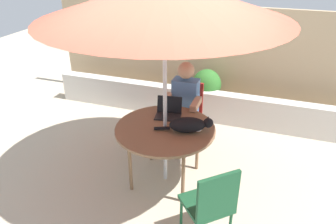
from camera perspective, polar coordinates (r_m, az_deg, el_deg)
The scene contains 10 objects.
ground_plane at distance 4.08m, azimuth -0.47°, elevation -11.57°, with size 14.00×14.00×0.00m, color #BCAD93.
fence_back at distance 5.61m, azimuth 7.25°, elevation 9.56°, with size 5.56×0.08×1.72m, color tan.
planter_wall_low at distance 5.28m, azimuth 5.43°, elevation 1.33°, with size 5.00×0.20×0.50m, color beige.
patio_table at distance 3.69m, azimuth -0.50°, elevation -3.46°, with size 1.14×1.14×0.72m.
chair_occupied at distance 4.52m, azimuth 3.33°, elevation 0.60°, with size 0.40×0.40×0.89m.
chair_empty at distance 3.02m, azimuth 7.64°, elevation -15.48°, with size 0.56×0.56×0.89m.
person_seated at distance 4.31m, azimuth 2.81°, elevation 1.71°, with size 0.48×0.48×1.23m.
laptop at distance 3.90m, azimuth 0.14°, elevation 0.31°, with size 0.33×0.29×0.21m.
cat at distance 3.56m, azimuth 3.85°, elevation -2.26°, with size 0.63×0.31×0.17m.
potted_plant_near_fence at distance 5.38m, azimuth 6.77°, elevation 4.11°, with size 0.47×0.47×0.77m.
Camera 1 is at (1.05, -2.98, 2.57)m, focal length 34.61 mm.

